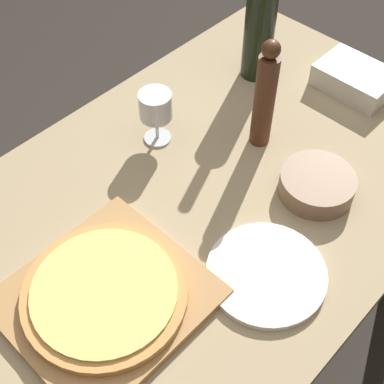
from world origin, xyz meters
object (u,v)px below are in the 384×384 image
(small_bowl, at_px, (317,185))
(wine_glass, at_px, (156,108))
(pepper_mill, at_px, (265,97))
(pizza, at_px, (105,293))
(wine_bottle, at_px, (260,23))

(small_bowl, bearing_deg, wine_glass, -161.75)
(pepper_mill, height_order, small_bowl, pepper_mill)
(pepper_mill, xyz_separation_m, small_bowl, (0.18, -0.04, -0.10))
(wine_glass, bearing_deg, pizza, -56.62)
(pepper_mill, bearing_deg, pizza, -83.26)
(pizza, relative_size, wine_glass, 2.27)
(wine_bottle, relative_size, pepper_mill, 1.37)
(wine_glass, bearing_deg, wine_bottle, 88.42)
(pepper_mill, bearing_deg, wine_bottle, 131.63)
(wine_glass, height_order, small_bowl, wine_glass)
(wine_bottle, bearing_deg, pizza, -72.16)
(pizza, xyz_separation_m, wine_bottle, (-0.22, 0.69, 0.12))
(wine_glass, xyz_separation_m, small_bowl, (0.36, 0.12, -0.07))
(pizza, distance_m, small_bowl, 0.49)
(wine_glass, relative_size, small_bowl, 0.83)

